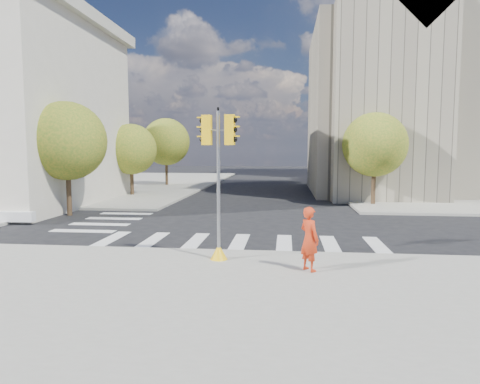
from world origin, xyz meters
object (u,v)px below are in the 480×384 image
object	(u,v)px
lamp_far	(345,142)
photographer	(309,239)
lamp_near	(371,138)
traffic_signal	(219,196)

from	to	relation	value
lamp_far	photographer	size ratio (longest dim) A/B	4.25
photographer	lamp_near	bearing A→B (deg)	-54.71
lamp_far	traffic_signal	bearing A→B (deg)	-104.13
traffic_signal	photographer	size ratio (longest dim) A/B	2.57
lamp_far	photographer	xyz separation A→B (m)	(-5.55, -34.41, -3.48)
lamp_far	photographer	bearing A→B (deg)	-99.17
lamp_near	photographer	world-z (taller)	lamp_near
photographer	traffic_signal	bearing A→B (deg)	31.15
lamp_far	traffic_signal	size ratio (longest dim) A/B	1.66
traffic_signal	lamp_near	bearing A→B (deg)	74.16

